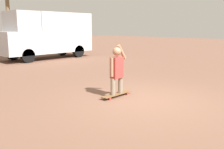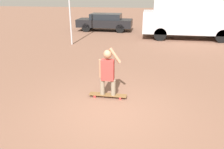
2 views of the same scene
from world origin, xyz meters
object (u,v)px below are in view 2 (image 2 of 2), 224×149
(skateboard, at_px, (108,95))
(person_skateboarder, at_px, (108,70))
(parked_car_black, at_px, (105,22))
(camper_van, at_px, (193,14))

(skateboard, height_order, person_skateboarder, person_skateboarder)
(person_skateboarder, relative_size, parked_car_black, 0.33)
(skateboard, distance_m, parked_car_black, 12.02)
(person_skateboarder, bearing_deg, parked_car_black, 101.76)
(camper_van, bearing_deg, skateboard, -111.98)
(skateboard, bearing_deg, person_skateboarder, 180.00)
(camper_van, bearing_deg, person_skateboarder, -111.98)
(skateboard, height_order, parked_car_black, parked_car_black)
(person_skateboarder, bearing_deg, camper_van, 68.02)
(camper_van, height_order, parked_car_black, camper_van)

